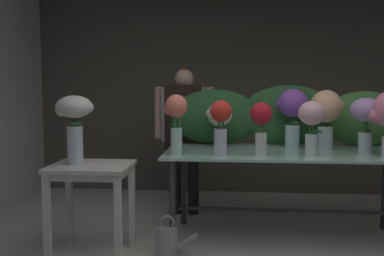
{
  "coord_description": "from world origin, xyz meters",
  "views": [
    {
      "loc": [
        -0.23,
        -2.56,
        1.39
      ],
      "look_at": [
        -0.56,
        1.15,
        1.04
      ],
      "focal_mm": 41.9,
      "sensor_mm": 36.0,
      "label": 1
    }
  ],
  "objects_px": {
    "vase_crimson_hydrangea": "(261,123)",
    "vase_blush_stock": "(312,120)",
    "vase_ivory_peonies": "(219,120)",
    "watering_can": "(167,241)",
    "vase_coral_dahlias": "(176,117)",
    "vase_white_roses_tall": "(74,119)",
    "vase_scarlet_roses": "(221,122)",
    "vase_lilac_anemones": "(366,116)",
    "vase_violet_ranunculus": "(292,110)",
    "vase_peach_carnations": "(326,112)",
    "side_table_white": "(91,179)",
    "display_table_glass": "(288,163)",
    "florist": "(184,125)"
  },
  "relations": [
    {
      "from": "vase_white_roses_tall",
      "to": "vase_lilac_anemones",
      "type": "bearing_deg",
      "value": 9.35
    },
    {
      "from": "vase_violet_ranunculus",
      "to": "vase_ivory_peonies",
      "type": "bearing_deg",
      "value": -171.81
    },
    {
      "from": "vase_ivory_peonies",
      "to": "watering_can",
      "type": "xyz_separation_m",
      "value": [
        -0.4,
        -0.53,
        -0.96
      ]
    },
    {
      "from": "vase_coral_dahlias",
      "to": "vase_white_roses_tall",
      "type": "xyz_separation_m",
      "value": [
        -0.79,
        -0.21,
        -0.0
      ]
    },
    {
      "from": "vase_crimson_hydrangea",
      "to": "vase_blush_stock",
      "type": "distance_m",
      "value": 0.41
    },
    {
      "from": "display_table_glass",
      "to": "vase_lilac_anemones",
      "type": "xyz_separation_m",
      "value": [
        0.63,
        -0.11,
        0.42
      ]
    },
    {
      "from": "vase_white_roses_tall",
      "to": "vase_crimson_hydrangea",
      "type": "bearing_deg",
      "value": 8.47
    },
    {
      "from": "vase_scarlet_roses",
      "to": "vase_lilac_anemones",
      "type": "relative_size",
      "value": 0.96
    },
    {
      "from": "florist",
      "to": "vase_blush_stock",
      "type": "distance_m",
      "value": 1.56
    },
    {
      "from": "vase_scarlet_roses",
      "to": "vase_blush_stock",
      "type": "bearing_deg",
      "value": 1.64
    },
    {
      "from": "vase_lilac_anemones",
      "to": "display_table_glass",
      "type": "bearing_deg",
      "value": 170.44
    },
    {
      "from": "side_table_white",
      "to": "vase_blush_stock",
      "type": "relative_size",
      "value": 1.69
    },
    {
      "from": "display_table_glass",
      "to": "side_table_white",
      "type": "bearing_deg",
      "value": -163.02
    },
    {
      "from": "vase_violet_ranunculus",
      "to": "watering_can",
      "type": "relative_size",
      "value": 1.54
    },
    {
      "from": "vase_white_roses_tall",
      "to": "watering_can",
      "type": "height_order",
      "value": "vase_white_roses_tall"
    },
    {
      "from": "vase_blush_stock",
      "to": "vase_peach_carnations",
      "type": "distance_m",
      "value": 0.41
    },
    {
      "from": "vase_scarlet_roses",
      "to": "vase_coral_dahlias",
      "type": "relative_size",
      "value": 0.91
    },
    {
      "from": "vase_coral_dahlias",
      "to": "vase_white_roses_tall",
      "type": "bearing_deg",
      "value": -164.84
    },
    {
      "from": "vase_ivory_peonies",
      "to": "watering_can",
      "type": "height_order",
      "value": "vase_ivory_peonies"
    },
    {
      "from": "vase_scarlet_roses",
      "to": "vase_blush_stock",
      "type": "height_order",
      "value": "vase_scarlet_roses"
    },
    {
      "from": "vase_blush_stock",
      "to": "vase_peach_carnations",
      "type": "relative_size",
      "value": 0.84
    },
    {
      "from": "florist",
      "to": "vase_lilac_anemones",
      "type": "bearing_deg",
      "value": -28.55
    },
    {
      "from": "vase_ivory_peonies",
      "to": "vase_blush_stock",
      "type": "bearing_deg",
      "value": -24.92
    },
    {
      "from": "vase_coral_dahlias",
      "to": "vase_ivory_peonies",
      "type": "xyz_separation_m",
      "value": [
        0.35,
        0.38,
        -0.05
      ]
    },
    {
      "from": "vase_lilac_anemones",
      "to": "florist",
      "type": "bearing_deg",
      "value": 151.45
    },
    {
      "from": "florist",
      "to": "vase_ivory_peonies",
      "type": "xyz_separation_m",
      "value": [
        0.4,
        -0.69,
        0.11
      ]
    },
    {
      "from": "vase_lilac_anemones",
      "to": "vase_ivory_peonies",
      "type": "relative_size",
      "value": 1.11
    },
    {
      "from": "vase_scarlet_roses",
      "to": "vase_ivory_peonies",
      "type": "xyz_separation_m",
      "value": [
        -0.02,
        0.37,
        -0.01
      ]
    },
    {
      "from": "vase_scarlet_roses",
      "to": "vase_peach_carnations",
      "type": "height_order",
      "value": "vase_peach_carnations"
    },
    {
      "from": "vase_scarlet_roses",
      "to": "vase_ivory_peonies",
      "type": "bearing_deg",
      "value": 93.78
    },
    {
      "from": "vase_lilac_anemones",
      "to": "vase_peach_carnations",
      "type": "distance_m",
      "value": 0.35
    },
    {
      "from": "display_table_glass",
      "to": "side_table_white",
      "type": "distance_m",
      "value": 1.7
    },
    {
      "from": "vase_violet_ranunculus",
      "to": "vase_ivory_peonies",
      "type": "height_order",
      "value": "vase_violet_ranunculus"
    },
    {
      "from": "vase_blush_stock",
      "to": "vase_crimson_hydrangea",
      "type": "bearing_deg",
      "value": -177.79
    },
    {
      "from": "side_table_white",
      "to": "vase_ivory_peonies",
      "type": "bearing_deg",
      "value": 30.17
    },
    {
      "from": "vase_ivory_peonies",
      "to": "watering_can",
      "type": "distance_m",
      "value": 1.17
    },
    {
      "from": "florist",
      "to": "vase_lilac_anemones",
      "type": "relative_size",
      "value": 3.33
    },
    {
      "from": "vase_blush_stock",
      "to": "watering_can",
      "type": "bearing_deg",
      "value": -171.24
    },
    {
      "from": "florist",
      "to": "vase_coral_dahlias",
      "type": "height_order",
      "value": "florist"
    },
    {
      "from": "vase_blush_stock",
      "to": "vase_scarlet_roses",
      "type": "bearing_deg",
      "value": -178.36
    },
    {
      "from": "vase_ivory_peonies",
      "to": "vase_white_roses_tall",
      "type": "height_order",
      "value": "vase_white_roses_tall"
    },
    {
      "from": "vase_scarlet_roses",
      "to": "vase_white_roses_tall",
      "type": "xyz_separation_m",
      "value": [
        -1.17,
        -0.22,
        0.03
      ]
    },
    {
      "from": "vase_crimson_hydrangea",
      "to": "watering_can",
      "type": "height_order",
      "value": "vase_crimson_hydrangea"
    },
    {
      "from": "vase_crimson_hydrangea",
      "to": "vase_ivory_peonies",
      "type": "distance_m",
      "value": 0.51
    },
    {
      "from": "vase_lilac_anemones",
      "to": "vase_ivory_peonies",
      "type": "distance_m",
      "value": 1.25
    },
    {
      "from": "vase_ivory_peonies",
      "to": "vase_peach_carnations",
      "type": "bearing_deg",
      "value": 0.36
    },
    {
      "from": "vase_blush_stock",
      "to": "vase_lilac_anemones",
      "type": "xyz_separation_m",
      "value": [
        0.47,
        0.15,
        0.02
      ]
    },
    {
      "from": "vase_white_roses_tall",
      "to": "vase_ivory_peonies",
      "type": "bearing_deg",
      "value": 27.33
    },
    {
      "from": "vase_crimson_hydrangea",
      "to": "vase_peach_carnations",
      "type": "distance_m",
      "value": 0.71
    },
    {
      "from": "vase_crimson_hydrangea",
      "to": "vase_violet_ranunculus",
      "type": "distance_m",
      "value": 0.57
    }
  ]
}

